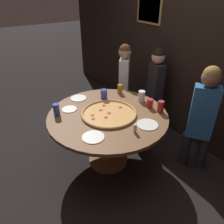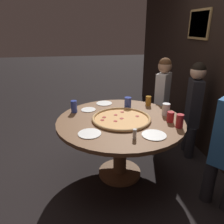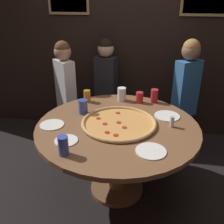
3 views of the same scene
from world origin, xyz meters
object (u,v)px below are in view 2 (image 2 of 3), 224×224
object	(u,v)px
white_plate_right_side	(154,135)
diner_centre_back	(193,105)
giant_pizza	(121,119)
drink_cup_beside_pizza	(180,121)
drink_cup_near_right	(148,101)
drink_cup_near_left	(170,117)
drink_cup_far_right	(166,109)
condiment_shaker	(135,134)
white_plate_left_side	(104,103)
diner_side_left	(162,96)
drink_cup_front_edge	(128,103)
white_plate_beside_cup	(90,134)
white_plate_near_front	(88,110)
drink_cup_far_left	(74,107)
dining_table	(120,131)

from	to	relation	value
white_plate_right_side	diner_centre_back	bearing A→B (deg)	131.86
giant_pizza	drink_cup_beside_pizza	size ratio (longest dim) A/B	4.64
drink_cup_near_right	drink_cup_near_left	size ratio (longest dim) A/B	1.09
drink_cup_far_right	condiment_shaker	world-z (taller)	drink_cup_far_right
white_plate_right_side	diner_centre_back	xyz separation A→B (m)	(-0.74, 0.83, -0.00)
white_plate_left_side	diner_side_left	size ratio (longest dim) A/B	0.16
giant_pizza	diner_side_left	distance (m)	1.11
condiment_shaker	diner_side_left	world-z (taller)	diner_side_left
drink_cup_front_edge	condiment_shaker	size ratio (longest dim) A/B	1.43
drink_cup_near_right	white_plate_right_side	distance (m)	0.86
drink_cup_far_right	white_plate_left_side	distance (m)	0.85
drink_cup_front_edge	condiment_shaker	xyz separation A→B (m)	(0.83, -0.14, -0.02)
condiment_shaker	diner_centre_back	size ratio (longest dim) A/B	0.07
giant_pizza	white_plate_right_side	size ratio (longest dim) A/B	2.80
drink_cup_near_left	diner_side_left	xyz separation A→B (m)	(-0.91, 0.28, -0.05)
drink_cup_beside_pizza	diner_side_left	distance (m)	1.10
white_plate_beside_cup	white_plate_left_side	bearing A→B (deg)	162.95
white_plate_near_front	white_plate_beside_cup	bearing A→B (deg)	-3.29
white_plate_near_front	diner_centre_back	world-z (taller)	diner_centre_back
white_plate_left_side	diner_side_left	distance (m)	0.93
drink_cup_near_left	giant_pizza	bearing A→B (deg)	-106.03
drink_cup_near_right	drink_cup_far_left	distance (m)	0.98
dining_table	white_plate_near_front	distance (m)	0.51
drink_cup_near_left	white_plate_near_front	bearing A→B (deg)	-121.11
drink_cup_far_right	drink_cup_near_left	bearing A→B (deg)	-8.75
condiment_shaker	diner_centre_back	xyz separation A→B (m)	(-0.77, 1.03, -0.05)
drink_cup_beside_pizza	condiment_shaker	size ratio (longest dim) A/B	1.49
dining_table	drink_cup_far_left	world-z (taller)	drink_cup_far_left
drink_cup_beside_pizza	white_plate_near_front	bearing A→B (deg)	-127.01
dining_table	drink_cup_far_left	bearing A→B (deg)	-121.78
drink_cup_near_left	white_plate_right_side	xyz separation A→B (m)	(0.28, -0.29, -0.05)
drink_cup_near_right	drink_cup_far_right	bearing A→B (deg)	14.70
dining_table	drink_cup_beside_pizza	bearing A→B (deg)	60.68
drink_cup_near_right	white_plate_beside_cup	size ratio (longest dim) A/B	0.55
diner_centre_back	drink_cup_near_right	bearing A→B (deg)	97.00
drink_cup_front_edge	condiment_shaker	world-z (taller)	drink_cup_front_edge
white_plate_right_side	diner_centre_back	world-z (taller)	diner_centre_back
dining_table	diner_centre_back	world-z (taller)	diner_centre_back
giant_pizza	drink_cup_near_right	size ratio (longest dim) A/B	5.29
dining_table	white_plate_near_front	xyz separation A→B (m)	(-0.36, -0.34, 0.15)
drink_cup_far_right	white_plate_beside_cup	distance (m)	0.99
dining_table	diner_side_left	bearing A→B (deg)	133.03
giant_pizza	drink_cup_near_right	bearing A→B (deg)	131.72
condiment_shaker	diner_side_left	distance (m)	1.45
drink_cup_far_left	drink_cup_far_right	size ratio (longest dim) A/B	1.04
drink_cup_near_left	white_plate_near_front	distance (m)	1.01
drink_cup_beside_pizza	drink_cup_far_right	size ratio (longest dim) A/B	1.01
drink_cup_far_left	white_plate_right_side	world-z (taller)	drink_cup_far_left
drink_cup_front_edge	condiment_shaker	distance (m)	0.84
white_plate_right_side	diner_side_left	xyz separation A→B (m)	(-1.19, 0.57, 0.00)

